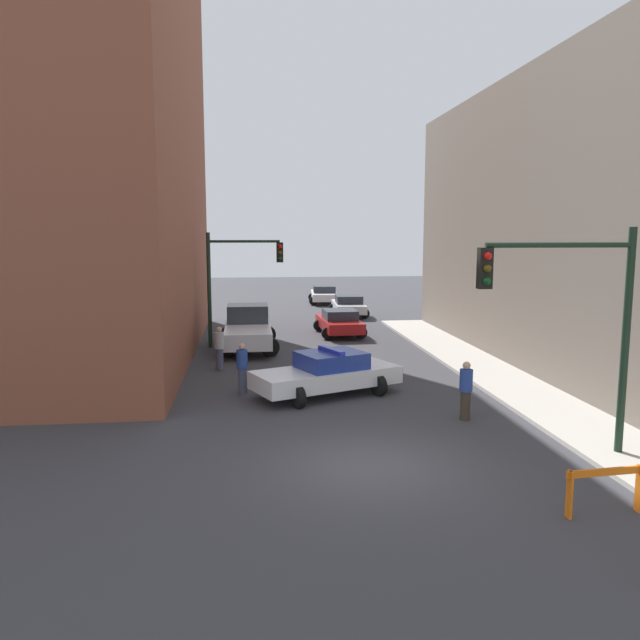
{
  "coord_description": "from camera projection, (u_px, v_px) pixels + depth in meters",
  "views": [
    {
      "loc": [
        -2.64,
        -13.17,
        5.19
      ],
      "look_at": [
        -0.11,
        8.72,
        2.09
      ],
      "focal_mm": 35.0,
      "sensor_mm": 36.0,
      "label": 1
    }
  ],
  "objects": [
    {
      "name": "white_truck",
      "position": [
        248.0,
        329.0,
        28.01
      ],
      "size": [
        2.65,
        5.4,
        1.9
      ],
      "rotation": [
        0.0,
        0.0,
        0.0
      ],
      "color": "silver",
      "rests_on": "ground_plane"
    },
    {
      "name": "building_corner_left",
      "position": [
        12.0,
        121.0,
        25.05
      ],
      "size": [
        14.0,
        20.0,
        19.27
      ],
      "color": "brown",
      "rests_on": "ground_plane"
    },
    {
      "name": "ground_plane",
      "position": [
        370.0,
        466.0,
        13.98
      ],
      "size": [
        120.0,
        120.0,
        0.0
      ],
      "primitive_type": "plane",
      "color": "#38383D"
    },
    {
      "name": "traffic_light_near",
      "position": [
        579.0,
        307.0,
        13.96
      ],
      "size": [
        3.64,
        0.35,
        5.2
      ],
      "color": "black",
      "rests_on": "sidewalk_right"
    },
    {
      "name": "parked_car_far",
      "position": [
        324.0,
        294.0,
        46.05
      ],
      "size": [
        2.48,
        4.42,
        1.31
      ],
      "rotation": [
        0.0,
        0.0,
        -0.07
      ],
      "color": "silver",
      "rests_on": "ground_plane"
    },
    {
      "name": "traffic_light_far",
      "position": [
        233.0,
        273.0,
        28.11
      ],
      "size": [
        3.44,
        0.35,
        5.2
      ],
      "color": "black",
      "rests_on": "ground_plane"
    },
    {
      "name": "parked_car_near",
      "position": [
        339.0,
        322.0,
        31.77
      ],
      "size": [
        2.4,
        4.38,
        1.31
      ],
      "rotation": [
        0.0,
        0.0,
        0.04
      ],
      "color": "maroon",
      "rests_on": "ground_plane"
    },
    {
      "name": "pedestrian_crossing",
      "position": [
        242.0,
        367.0,
        20.2
      ],
      "size": [
        0.5,
        0.5,
        1.66
      ],
      "rotation": [
        0.0,
        0.0,
        5.69
      ],
      "color": "#474C66",
      "rests_on": "ground_plane"
    },
    {
      "name": "barrier_mid",
      "position": [
        605.0,
        483.0,
        11.48
      ],
      "size": [
        1.6,
        0.28,
        0.9
      ],
      "rotation": [
        0.0,
        0.0,
        0.08
      ],
      "color": "orange",
      "rests_on": "ground_plane"
    },
    {
      "name": "sidewalk_right",
      "position": [
        628.0,
        452.0,
        14.68
      ],
      "size": [
        2.4,
        44.0,
        0.12
      ],
      "color": "#B2ADA3",
      "rests_on": "ground_plane"
    },
    {
      "name": "pedestrian_corner",
      "position": [
        219.0,
        347.0,
        23.68
      ],
      "size": [
        0.47,
        0.47,
        1.66
      ],
      "rotation": [
        0.0,
        0.0,
        5.09
      ],
      "color": "#474C66",
      "rests_on": "ground_plane"
    },
    {
      "name": "police_car",
      "position": [
        327.0,
        373.0,
        19.96
      ],
      "size": [
        5.05,
        3.53,
        1.52
      ],
      "rotation": [
        0.0,
        0.0,
        1.97
      ],
      "color": "white",
      "rests_on": "ground_plane"
    },
    {
      "name": "pedestrian_sidewalk",
      "position": [
        466.0,
        390.0,
        17.31
      ],
      "size": [
        0.47,
        0.47,
        1.66
      ],
      "rotation": [
        0.0,
        0.0,
        5.91
      ],
      "color": "#382D23",
      "rests_on": "ground_plane"
    },
    {
      "name": "parked_car_mid",
      "position": [
        349.0,
        305.0,
        39.05
      ],
      "size": [
        2.42,
        4.39,
        1.31
      ],
      "rotation": [
        0.0,
        0.0,
        -0.05
      ],
      "color": "silver",
      "rests_on": "ground_plane"
    }
  ]
}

